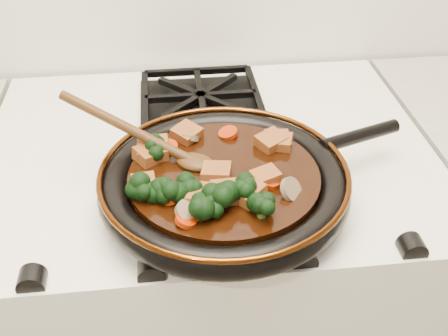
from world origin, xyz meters
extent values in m
cube|color=white|center=(0.00, 1.69, 0.45)|extent=(0.76, 0.60, 0.90)
cylinder|color=black|center=(0.01, 1.53, 0.93)|extent=(0.33, 0.33, 0.01)
torus|color=black|center=(0.01, 1.53, 0.94)|extent=(0.36, 0.36, 0.04)
torus|color=#4E250B|center=(0.01, 1.53, 0.96)|extent=(0.36, 0.36, 0.01)
cylinder|color=black|center=(0.23, 1.61, 0.96)|extent=(0.14, 0.07, 0.02)
cylinder|color=black|center=(0.01, 1.53, 0.95)|extent=(0.27, 0.27, 0.02)
cube|color=brown|center=(-0.09, 1.59, 0.97)|extent=(0.05, 0.05, 0.03)
cube|color=brown|center=(0.10, 1.59, 0.97)|extent=(0.04, 0.04, 0.02)
cube|color=brown|center=(-0.10, 1.58, 0.97)|extent=(0.05, 0.05, 0.02)
cube|color=brown|center=(0.07, 1.51, 0.97)|extent=(0.05, 0.04, 0.02)
cube|color=brown|center=(0.01, 1.48, 0.97)|extent=(0.04, 0.04, 0.02)
cube|color=brown|center=(0.10, 1.60, 0.97)|extent=(0.04, 0.04, 0.03)
cube|color=brown|center=(-0.10, 1.51, 0.97)|extent=(0.04, 0.04, 0.02)
cube|color=brown|center=(0.00, 1.52, 0.97)|extent=(0.05, 0.05, 0.03)
cube|color=brown|center=(0.03, 1.48, 0.97)|extent=(0.06, 0.06, 0.03)
cube|color=brown|center=(0.09, 1.60, 0.97)|extent=(0.05, 0.05, 0.03)
cube|color=brown|center=(-0.03, 1.48, 0.97)|extent=(0.05, 0.05, 0.02)
cube|color=brown|center=(-0.04, 1.63, 0.97)|extent=(0.05, 0.06, 0.03)
cylinder|color=#A42504|center=(-0.05, 1.44, 0.96)|extent=(0.03, 0.03, 0.02)
cylinder|color=#A42504|center=(0.04, 1.50, 0.96)|extent=(0.03, 0.03, 0.02)
cylinder|color=#A42504|center=(-0.07, 1.61, 0.96)|extent=(0.03, 0.03, 0.01)
cylinder|color=#A42504|center=(0.03, 1.63, 0.96)|extent=(0.03, 0.03, 0.02)
cylinder|color=#A42504|center=(-0.07, 1.48, 0.96)|extent=(0.03, 0.03, 0.02)
cylinder|color=#A42504|center=(0.07, 1.50, 0.96)|extent=(0.03, 0.03, 0.01)
cylinder|color=#7A6046|center=(0.09, 1.48, 0.97)|extent=(0.04, 0.05, 0.03)
cylinder|color=#7A6046|center=(-0.03, 1.63, 0.97)|extent=(0.04, 0.04, 0.02)
cylinder|color=#7A6046|center=(-0.05, 1.45, 0.97)|extent=(0.05, 0.05, 0.03)
ellipsoid|color=#43260E|center=(-0.03, 1.56, 0.96)|extent=(0.07, 0.06, 0.02)
cylinder|color=#43260E|center=(-0.13, 1.61, 1.00)|extent=(0.02, 0.02, 0.23)
camera|label=1|loc=(-0.07, 0.90, 1.44)|focal=45.00mm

